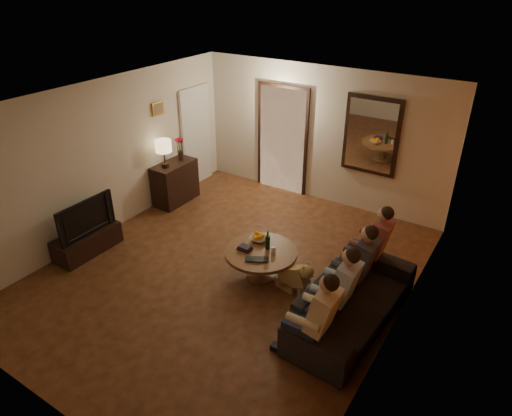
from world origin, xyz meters
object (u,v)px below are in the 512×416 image
Objects in this scene: tv at (82,216)px; laptop at (256,261)px; person_a at (317,322)px; bowl at (259,239)px; dog at (293,275)px; dresser at (175,183)px; wine_bottle at (268,240)px; person_d at (373,248)px; table_lamp at (164,154)px; sofa at (353,301)px; person_c at (357,269)px; tv_stand at (87,242)px; person_b at (339,294)px; coffee_table at (261,263)px.

tv is 2.92m from laptop.
bowl is (-1.61, 1.30, -0.12)m from person_a.
person_a reaches higher than dog.
dresser reaches higher than wine_bottle.
dog is (-0.85, -0.77, -0.32)m from person_d.
wine_bottle is (2.78, -0.86, -0.47)m from table_lamp.
tv is 3.45m from dog.
laptop is at bearing -60.75° from bowl.
person_a is 1.37m from dog.
tv is at bearing 178.46° from person_a.
table_lamp reaches higher than person_d.
person_c is at bearing 22.20° from sofa.
bowl reaches higher than tv_stand.
person_c is at bearing -13.02° from laptop.
dog reaches higher than bowl.
tv is at bearing -90.00° from dresser.
tv_stand is 1.94× the size of dog.
person_c is (0.00, 0.60, 0.00)m from person_b.
person_c is (4.15, 1.09, -0.06)m from tv.
person_c is at bearing -11.41° from table_lamp.
dresser is at bearing 151.46° from person_a.
sofa is 0.95m from person_d.
coffee_table is (-1.43, 1.08, -0.38)m from person_a.
person_c is at bearing -14.29° from dresser.
tv_stand is 4.33m from sofa.
person_c is (4.15, 1.09, 0.42)m from tv_stand.
sofa is 1.76m from bowl.
table_lamp is at bearing 126.56° from laptop.
person_a is at bearing -42.16° from dog.
person_b is at bearing -22.86° from wine_bottle.
bowl is at bearing 25.03° from tv_stand.
table_lamp is 0.45× the size of person_c.
wine_bottle is at bearing -155.77° from person_d.
tv is 2.82m from bowl.
bowl is at bearing 141.01° from person_a.
person_a is (4.15, -2.26, 0.20)m from dresser.
person_a is at bearing -28.54° from dresser.
sofa is at bearing -17.71° from dresser.
person_a is 1.00× the size of person_d.
sofa is 1.86× the size of person_b.
tv_stand is at bearing -165.31° from person_c.
person_d is at bearing -3.28° from table_lamp.
dresser reaches higher than bowl.
tv reaches higher than bowl.
person_d reaches higher than dog.
person_b is at bearing 6.71° from tv_stand.
dresser is at bearing 90.00° from tv_stand.
person_c is 1.38m from wine_bottle.
laptop reaches higher than coffee_table.
coffee_table is at bearing -153.23° from person_d.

